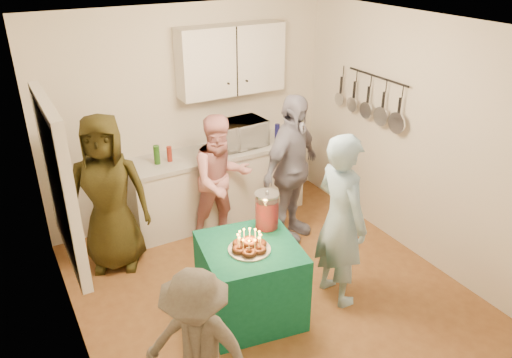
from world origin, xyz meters
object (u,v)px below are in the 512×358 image
party_table (250,280)px  woman_back_left (108,194)px  man_birthday (341,220)px  microwave (241,133)px  counter (218,186)px  woman_back_center (221,180)px  woman_back_right (291,170)px  punch_jar (267,211)px  child_near_left (198,350)px

party_table → woman_back_left: bearing=122.0°
man_birthday → microwave: bearing=-0.9°
counter → woman_back_center: size_ratio=1.44×
microwave → woman_back_right: 0.88m
woman_back_left → woman_back_center: (1.25, -0.10, -0.09)m
punch_jar → woman_back_left: (-1.19, 1.22, -0.07)m
punch_jar → woman_back_left: 1.70m
man_birthday → child_near_left: size_ratio=1.33×
counter → microwave: size_ratio=3.75×
woman_back_left → man_birthday: bearing=-20.2°
woman_back_right → child_near_left: woman_back_right is taller
party_table → woman_back_center: size_ratio=0.55×
party_table → punch_jar: bearing=35.4°
microwave → man_birthday: 2.00m
woman_back_center → child_near_left: 2.48m
counter → punch_jar: 1.70m
man_birthday → woman_back_center: 1.59m
punch_jar → woman_back_left: bearing=134.3°
punch_jar → counter: bearing=82.0°
woman_back_center → woman_back_left: bearing=176.4°
woman_back_center → child_near_left: (-1.22, -2.15, -0.12)m
party_table → woman_back_center: bearing=75.2°
microwave → man_birthday: man_birthday is taller
party_table → woman_back_right: (1.07, 0.99, 0.49)m
party_table → woman_back_right: bearing=42.7°
microwave → woman_back_left: woman_back_left is taller
woman_back_left → woman_back_center: 1.25m
microwave → punch_jar: bearing=-113.5°
microwave → punch_jar: (-0.57, -1.61, -0.14)m
man_birthday → child_near_left: 1.87m
microwave → woman_back_center: woman_back_center is taller
punch_jar → woman_back_center: (0.06, 1.12, -0.16)m
punch_jar → woman_back_center: 1.13m
counter → microwave: (0.34, 0.00, 0.64)m
woman_back_center → woman_back_right: 0.80m
counter → woman_back_center: (-0.17, -0.49, 0.34)m
counter → woman_back_left: size_ratio=1.28×
microwave → punch_jar: size_ratio=1.72×
man_birthday → punch_jar: bearing=55.3°
counter → woman_back_left: (-1.42, -0.39, 0.43)m
man_birthday → woman_back_left: (-1.77, 1.60, -0.00)m
counter → child_near_left: bearing=-117.7°
counter → punch_jar: bearing=-98.0°
microwave → woman_back_left: bearing=-171.6°
microwave → man_birthday: size_ratio=0.34×
counter → woman_back_left: bearing=-164.6°
punch_jar → woman_back_left: size_ratio=0.20×
counter → party_table: counter is taller
punch_jar → woman_back_right: (0.78, 0.78, -0.06)m
counter → party_table: (-0.52, -1.82, -0.05)m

